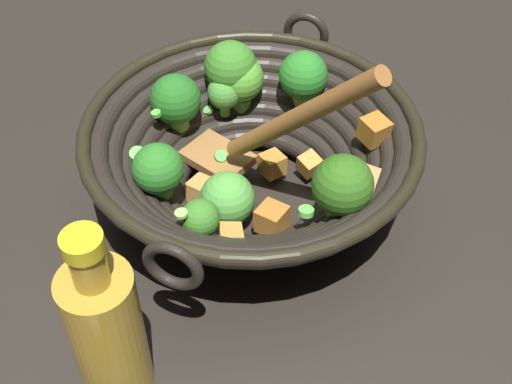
% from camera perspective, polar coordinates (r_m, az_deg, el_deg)
% --- Properties ---
extents(ground_plane, '(4.00, 4.00, 0.00)m').
position_cam_1_polar(ground_plane, '(0.75, -0.36, -0.76)').
color(ground_plane, '#28231E').
extents(wok, '(0.37, 0.34, 0.23)m').
position_cam_1_polar(wok, '(0.70, -0.44, 3.34)').
color(wok, black).
rests_on(wok, ground).
extents(cooking_oil_bottle, '(0.06, 0.06, 0.19)m').
position_cam_1_polar(cooking_oil_bottle, '(0.57, -12.24, -11.08)').
color(cooking_oil_bottle, gold).
rests_on(cooking_oil_bottle, ground).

